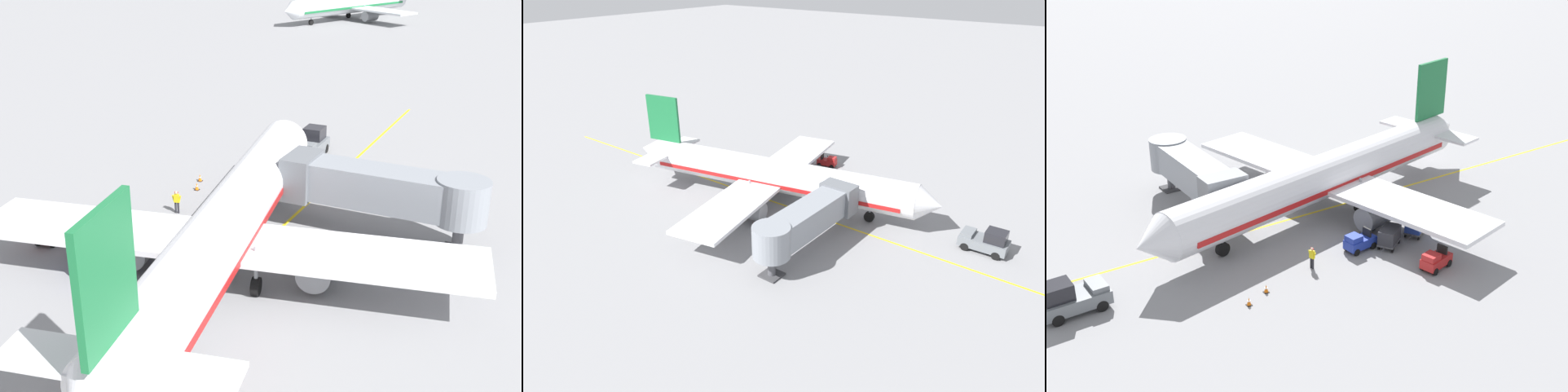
# 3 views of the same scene
# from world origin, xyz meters

# --- Properties ---
(ground_plane) EXTENTS (400.00, 400.00, 0.00)m
(ground_plane) POSITION_xyz_m (0.00, 0.00, 0.00)
(ground_plane) COLOR gray
(gate_lead_in_line) EXTENTS (0.24, 80.00, 0.01)m
(gate_lead_in_line) POSITION_xyz_m (0.00, 0.00, 0.00)
(gate_lead_in_line) COLOR gold
(gate_lead_in_line) RESTS_ON ground
(parked_airliner) EXTENTS (30.43, 37.10, 10.63)m
(parked_airliner) POSITION_xyz_m (-0.16, -2.06, 3.19)
(parked_airliner) COLOR silver
(parked_airliner) RESTS_ON ground
(jet_bridge) EXTENTS (13.52, 3.50, 4.98)m
(jet_bridge) POSITION_xyz_m (6.46, 7.24, 3.45)
(jet_bridge) COLOR gray
(jet_bridge) RESTS_ON ground
(pushback_tractor) EXTENTS (2.35, 4.47, 2.40)m
(pushback_tractor) POSITION_xyz_m (-3.96, 20.80, 1.10)
(pushback_tractor) COLOR slate
(pushback_tractor) RESTS_ON ground
(baggage_tug_lead) EXTENTS (1.51, 2.61, 1.62)m
(baggage_tug_lead) POSITION_xyz_m (-7.53, 0.05, 0.71)
(baggage_tug_lead) COLOR #1E339E
(baggage_tug_lead) RESTS_ON ground
(baggage_tug_trailing) EXTENTS (1.74, 2.70, 1.62)m
(baggage_tug_trailing) POSITION_xyz_m (-12.88, -2.79, 0.71)
(baggage_tug_trailing) COLOR #B21E1E
(baggage_tug_trailing) RESTS_ON ground
(baggage_cart_front) EXTENTS (2.26, 2.83, 1.58)m
(baggage_cart_front) POSITION_xyz_m (-8.35, -2.24, 0.95)
(baggage_cart_front) COLOR #4C4C51
(baggage_cart_front) RESTS_ON ground
(baggage_cart_second_in_train) EXTENTS (2.26, 2.83, 1.58)m
(baggage_cart_second_in_train) POSITION_xyz_m (-7.93, -5.31, 0.95)
(baggage_cart_second_in_train) COLOR #4C4C51
(baggage_cart_second_in_train) RESTS_ON ground
(ground_crew_wing_walker) EXTENTS (0.29, 0.73, 1.69)m
(ground_crew_wing_walker) POSITION_xyz_m (-5.52, -2.98, 0.95)
(ground_crew_wing_walker) COLOR #232328
(ground_crew_wing_walker) RESTS_ON ground
(ground_crew_loader) EXTENTS (0.72, 0.32, 1.69)m
(ground_crew_loader) POSITION_xyz_m (-7.85, 4.64, 0.95)
(ground_crew_loader) COLOR #232328
(ground_crew_loader) RESTS_ON ground
(safety_cone_nose_left) EXTENTS (0.36, 0.36, 0.59)m
(safety_cone_nose_left) POSITION_xyz_m (-9.61, 10.88, 0.29)
(safety_cone_nose_left) COLOR black
(safety_cone_nose_left) RESTS_ON ground
(safety_cone_nose_right) EXTENTS (0.36, 0.36, 0.59)m
(safety_cone_nose_right) POSITION_xyz_m (-8.86, 9.11, 0.29)
(safety_cone_nose_right) COLOR black
(safety_cone_nose_right) RESTS_ON ground
(distant_taxiing_airliner) EXTENTS (27.96, 33.46, 10.10)m
(distant_taxiing_airliner) POSITION_xyz_m (-28.35, 102.11, 3.03)
(distant_taxiing_airliner) COLOR silver
(distant_taxiing_airliner) RESTS_ON ground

